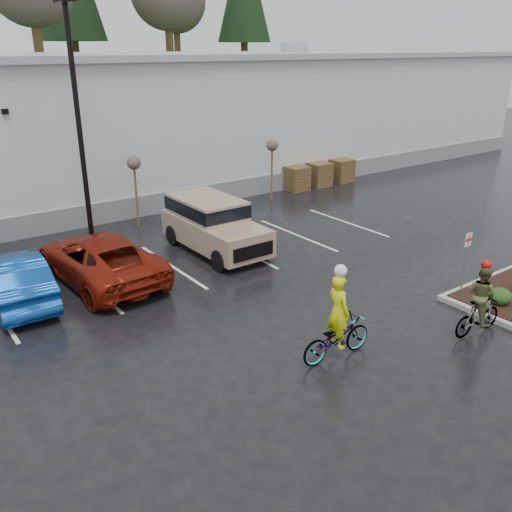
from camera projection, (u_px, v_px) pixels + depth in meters
ground at (386, 333)px, 15.25m from camera, size 120.00×120.00×0.00m
warehouse at (90, 121)px, 30.47m from camera, size 60.50×15.50×7.20m
lamppost at (76, 100)px, 20.02m from camera, size 0.50×1.00×9.22m
sapling_mid at (134, 167)px, 23.21m from camera, size 0.60×0.60×3.20m
sapling_east at (272, 149)px, 27.35m from camera, size 0.60×0.60×3.20m
pallet_stack_a at (296, 178)px, 30.22m from camera, size 1.20×1.20×1.35m
pallet_stack_b at (319, 174)px, 31.16m from camera, size 1.20×1.20×1.35m
pallet_stack_c at (341, 170)px, 32.15m from camera, size 1.20×1.20×1.35m
shrub_a at (500, 296)px, 16.55m from camera, size 0.70×0.70×0.52m
fire_lane_sign at (466, 256)px, 16.98m from camera, size 0.30×0.05×2.20m
car_blue at (15, 279)px, 16.88m from camera, size 1.82×4.78×1.56m
car_red at (100, 258)px, 18.41m from camera, size 3.02×6.00×1.63m
suv_tan at (215, 226)px, 21.00m from camera, size 2.20×5.10×2.06m
cyclist_hivis at (337, 330)px, 13.80m from camera, size 2.17×0.85×2.60m
cyclist_olive at (479, 307)px, 14.97m from camera, size 1.75×0.86×2.22m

